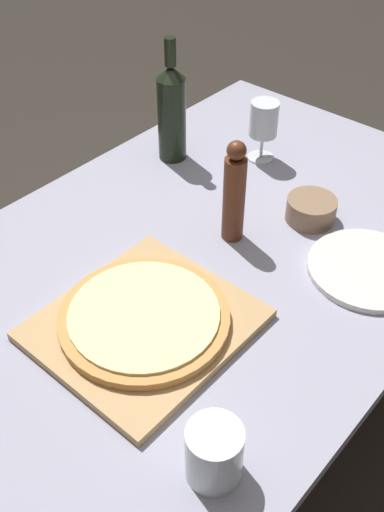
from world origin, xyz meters
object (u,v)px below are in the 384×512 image
(wine_bottle, at_px, (172,111))
(pepper_mill, at_px, (234,194))
(pizza, at_px, (144,317))
(wine_glass, at_px, (264,121))
(small_bowl, at_px, (311,210))

(wine_bottle, xyz_separation_m, pepper_mill, (0.32, -0.16, -0.02))
(pizza, xyz_separation_m, pepper_mill, (-0.05, 0.32, 0.09))
(pizza, xyz_separation_m, wine_glass, (-0.19, 0.63, 0.08))
(pepper_mill, bearing_deg, wine_glass, 115.20)
(wine_glass, bearing_deg, pizza, -73.22)
(pizza, relative_size, wine_bottle, 1.00)
(wine_bottle, distance_m, pepper_mill, 0.36)
(wine_bottle, height_order, wine_glass, wine_bottle)
(small_bowl, bearing_deg, pepper_mill, -120.25)
(small_bowl, bearing_deg, wine_bottle, -178.83)
(wine_bottle, xyz_separation_m, small_bowl, (0.42, 0.01, -0.10))
(pepper_mill, bearing_deg, small_bowl, 59.75)
(wine_bottle, bearing_deg, small_bowl, 1.17)
(pizza, distance_m, wine_glass, 0.66)
(wine_bottle, relative_size, pepper_mill, 1.33)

